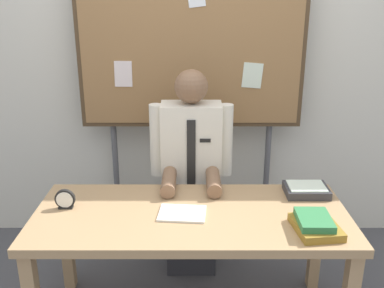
# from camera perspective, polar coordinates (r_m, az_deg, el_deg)

# --- Properties ---
(back_wall) EXTENTS (6.40, 0.08, 2.70)m
(back_wall) POSITION_cam_1_polar(r_m,az_deg,el_deg) (3.35, 0.04, 9.77)
(back_wall) COLOR silver
(back_wall) RESTS_ON ground_plane
(desk) EXTENTS (1.77, 0.76, 0.73)m
(desk) POSITION_cam_1_polar(r_m,az_deg,el_deg) (2.53, -0.01, -10.68)
(desk) COLOR tan
(desk) RESTS_ON ground_plane
(person) EXTENTS (0.55, 0.56, 1.44)m
(person) POSITION_cam_1_polar(r_m,az_deg,el_deg) (3.01, 0.02, -4.85)
(person) COLOR #2D2D33
(person) RESTS_ON ground_plane
(bulletin_board) EXTENTS (1.61, 0.09, 2.19)m
(bulletin_board) POSITION_cam_1_polar(r_m,az_deg,el_deg) (3.12, 0.03, 12.86)
(bulletin_board) COLOR #4C3823
(bulletin_board) RESTS_ON ground_plane
(book_stack) EXTENTS (0.25, 0.29, 0.08)m
(book_stack) POSITION_cam_1_polar(r_m,az_deg,el_deg) (2.38, 15.94, -10.11)
(book_stack) COLOR olive
(book_stack) RESTS_ON desk
(open_notebook) EXTENTS (0.28, 0.22, 0.01)m
(open_notebook) POSITION_cam_1_polar(r_m,az_deg,el_deg) (2.46, -1.18, -9.06)
(open_notebook) COLOR white
(open_notebook) RESTS_ON desk
(desk_clock) EXTENTS (0.12, 0.04, 0.12)m
(desk_clock) POSITION_cam_1_polar(r_m,az_deg,el_deg) (2.61, -16.16, -7.02)
(desk_clock) COLOR black
(desk_clock) RESTS_ON desk
(paper_tray) EXTENTS (0.26, 0.20, 0.06)m
(paper_tray) POSITION_cam_1_polar(r_m,az_deg,el_deg) (2.77, 14.84, -5.83)
(paper_tray) COLOR #333338
(paper_tray) RESTS_ON desk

